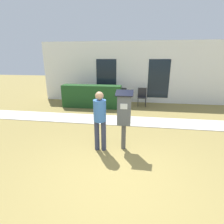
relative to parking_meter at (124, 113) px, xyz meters
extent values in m
plane|color=olive|center=(-0.03, -1.20, -1.02)|extent=(40.00, 40.00, 0.00)
cube|color=beige|center=(-0.03, 2.18, -1.01)|extent=(12.00, 1.10, 0.02)
cube|color=white|center=(-0.03, 5.42, 0.58)|extent=(10.00, 0.24, 3.20)
cube|color=#19232D|center=(-1.43, 5.29, 0.28)|extent=(1.10, 0.02, 2.00)
cube|color=#19232D|center=(1.37, 5.29, 0.28)|extent=(1.10, 0.02, 2.00)
cylinder|color=#4C4C4C|center=(0.00, 0.00, -0.67)|extent=(0.12, 0.12, 0.70)
cube|color=#4C5156|center=(0.00, 0.00, 0.08)|extent=(0.34, 0.22, 0.80)
cube|color=silver|center=(0.00, -0.12, 0.20)|extent=(0.18, 0.01, 0.14)
cube|color=black|center=(0.00, 0.00, 0.51)|extent=(0.44, 0.31, 0.12)
cylinder|color=#333851|center=(-0.69, -0.15, -0.61)|extent=(0.13, 0.13, 0.82)
cylinder|color=#333851|center=(-0.51, -0.15, -0.61)|extent=(0.13, 0.13, 0.82)
cylinder|color=#386BB7|center=(-0.60, -0.15, 0.08)|extent=(0.32, 0.32, 0.55)
sphere|color=tan|center=(-0.60, -0.15, 0.46)|extent=(0.21, 0.21, 0.21)
cylinder|color=#262628|center=(-0.67, 4.18, -0.81)|extent=(0.03, 0.03, 0.42)
cylinder|color=#262628|center=(-0.29, 4.18, -0.81)|extent=(0.03, 0.03, 0.42)
cylinder|color=#262628|center=(-0.67, 4.56, -0.81)|extent=(0.03, 0.03, 0.42)
cylinder|color=#262628|center=(-0.29, 4.56, -0.81)|extent=(0.03, 0.03, 0.42)
cube|color=#262628|center=(-0.48, 4.37, -0.58)|extent=(0.44, 0.44, 0.04)
cube|color=#262628|center=(-0.48, 4.58, -0.34)|extent=(0.44, 0.04, 0.44)
cylinder|color=#262628|center=(0.35, 4.37, -0.81)|extent=(0.03, 0.03, 0.42)
cylinder|color=#262628|center=(0.73, 4.37, -0.81)|extent=(0.03, 0.03, 0.42)
cylinder|color=#262628|center=(0.35, 4.75, -0.81)|extent=(0.03, 0.03, 0.42)
cylinder|color=#262628|center=(0.73, 4.75, -0.81)|extent=(0.03, 0.03, 0.42)
cube|color=#262628|center=(0.54, 4.56, -0.58)|extent=(0.44, 0.44, 0.04)
cube|color=#262628|center=(0.54, 4.76, -0.34)|extent=(0.44, 0.04, 0.44)
cube|color=#1E471E|center=(-1.92, 3.93, -0.47)|extent=(2.88, 0.60, 1.10)
camera|label=1|loc=(0.33, -4.26, 1.35)|focal=28.00mm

